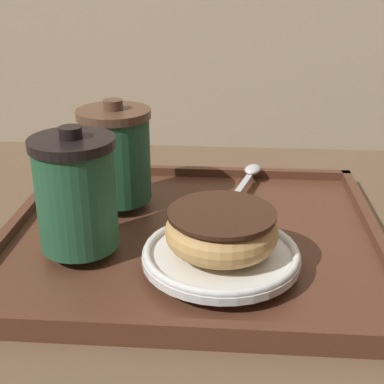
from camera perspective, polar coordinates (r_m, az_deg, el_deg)
name	(u,v)px	position (r m, az deg, el deg)	size (l,w,h in m)	color
cafe_table	(196,365)	(0.69, 0.41, -17.93)	(1.09, 0.76, 0.75)	brown
serving_tray	(192,237)	(0.62, 0.00, -4.80)	(0.43, 0.38, 0.02)	#512D1E
coffee_cup_front	(76,193)	(0.56, -12.25, -0.05)	(0.09, 0.09, 0.13)	#235638
coffee_cup_rear	(116,154)	(0.67, -8.13, 4.01)	(0.09, 0.09, 0.13)	#235638
plate_with_chocolate_donut	(221,254)	(0.54, 3.11, -6.61)	(0.16, 0.16, 0.01)	white
donut_chocolate_glazed	(222,230)	(0.53, 3.17, -4.04)	(0.11, 0.11, 0.04)	tan
spoon	(249,176)	(0.74, 6.06, 1.75)	(0.06, 0.15, 0.01)	silver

